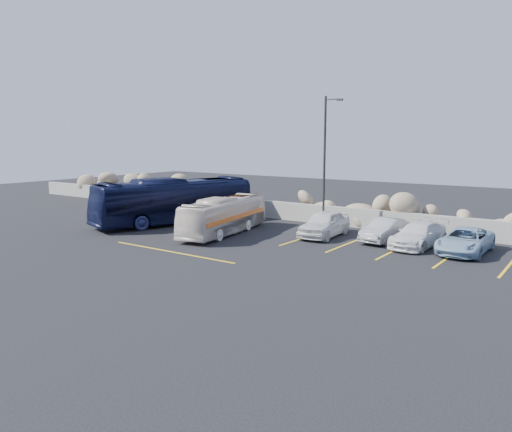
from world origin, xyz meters
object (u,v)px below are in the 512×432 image
Objects in this scene: tour_coach at (174,201)px; car_a at (324,224)px; car_c at (419,235)px; car_d at (465,241)px; car_b at (385,230)px; lamppost at (325,160)px; vintage_bus at (224,216)px.

tour_coach is 2.48× the size of car_a.
car_c is 2.30m from car_d.
car_b is 4.27m from car_d.
lamppost is at bearing 173.26° from car_d.
car_d is (17.71, 2.07, -0.89)m from tour_coach.
car_a is at bearing -170.68° from car_c.
vintage_bus is at bearing 7.93° from tour_coach.
vintage_bus is at bearing -137.86° from lamppost.
car_c is at bearing -9.77° from lamppost.
tour_coach is at bearing -173.42° from car_a.
car_c is (10.49, 3.00, -0.45)m from vintage_bus.
vintage_bus is 5.86m from car_a.
vintage_bus is 9.19m from car_b.
car_d is at bearing 24.39° from tour_coach.
lamppost is 1.84× the size of car_a.
vintage_bus is 1.78× the size of car_c.
vintage_bus is at bearing -158.29° from car_c.
vintage_bus is (-4.46, -4.03, -3.22)m from lamppost.
car_a is 1.15× the size of car_b.
lamppost is at bearing 36.49° from tour_coach.
car_a is 5.30m from car_c.
car_d is (2.30, -0.07, -0.02)m from car_c.
tour_coach is at bearing -166.28° from car_c.
car_b is (3.34, 0.68, -0.12)m from car_a.
tour_coach is 13.72m from car_b.
lamppost reaches higher than car_c.
car_a is 0.99× the size of car_d.
car_a is (0.75, -1.37, -3.55)m from lamppost.
car_d is (7.59, 0.25, -0.13)m from car_a.
vintage_bus reaches higher than car_a.
car_b is 1.98m from car_c.
lamppost is 1.03× the size of vintage_bus.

